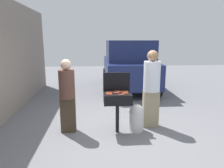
{
  "coord_description": "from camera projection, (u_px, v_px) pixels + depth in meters",
  "views": [
    {
      "loc": [
        -0.38,
        -4.31,
        2.02
      ],
      "look_at": [
        -0.01,
        0.43,
        1.0
      ],
      "focal_mm": 32.76,
      "sensor_mm": 36.0,
      "label": 1
    }
  ],
  "objects": [
    {
      "name": "hot_dog_7",
      "position": [
        109.0,
        94.0,
        4.27
      ],
      "size": [
        0.13,
        0.03,
        0.03
      ],
      "primitive_type": "cylinder",
      "rotation": [
        0.0,
        1.57,
        -0.07
      ],
      "color": "#B74C33",
      "rests_on": "bbq_grill"
    },
    {
      "name": "person_left",
      "position": [
        67.0,
        93.0,
        4.46
      ],
      "size": [
        0.34,
        0.34,
        1.63
      ],
      "rotation": [
        0.0,
        0.0,
        -0.2
      ],
      "color": "#3F3323",
      "rests_on": "ground"
    },
    {
      "name": "hot_dog_9",
      "position": [
        121.0,
        95.0,
        4.25
      ],
      "size": [
        0.13,
        0.03,
        0.03
      ],
      "primitive_type": "cylinder",
      "rotation": [
        0.0,
        1.57,
        0.02
      ],
      "color": "#C6593D",
      "rests_on": "bbq_grill"
    },
    {
      "name": "hot_dog_0",
      "position": [
        125.0,
        94.0,
        4.34
      ],
      "size": [
        0.13,
        0.04,
        0.03
      ],
      "primitive_type": "cylinder",
      "rotation": [
        0.0,
        1.57,
        -0.09
      ],
      "color": "#AD4228",
      "rests_on": "bbq_grill"
    },
    {
      "name": "hot_dog_6",
      "position": [
        116.0,
        93.0,
        4.38
      ],
      "size": [
        0.13,
        0.04,
        0.03
      ],
      "primitive_type": "cylinder",
      "rotation": [
        0.0,
        1.57,
        -0.12
      ],
      "color": "#C6593D",
      "rests_on": "bbq_grill"
    },
    {
      "name": "hot_dog_3",
      "position": [
        109.0,
        93.0,
        4.39
      ],
      "size": [
        0.13,
        0.04,
        0.03
      ],
      "primitive_type": "cylinder",
      "rotation": [
        0.0,
        1.57,
        -0.11
      ],
      "color": "#AD4228",
      "rests_on": "bbq_grill"
    },
    {
      "name": "parked_minivan",
      "position": [
        128.0,
        64.0,
        8.69
      ],
      "size": [
        2.07,
        4.42,
        2.02
      ],
      "rotation": [
        0.0,
        0.0,
        3.13
      ],
      "color": "navy",
      "rests_on": "ground"
    },
    {
      "name": "bbq_grill",
      "position": [
        117.0,
        100.0,
        4.44
      ],
      "size": [
        0.6,
        0.44,
        0.9
      ],
      "color": "black",
      "rests_on": "ground"
    },
    {
      "name": "hot_dog_11",
      "position": [
        125.0,
        91.0,
        4.52
      ],
      "size": [
        0.13,
        0.04,
        0.03
      ],
      "primitive_type": "cylinder",
      "rotation": [
        0.0,
        1.57,
        0.07
      ],
      "color": "#AD4228",
      "rests_on": "bbq_grill"
    },
    {
      "name": "hot_dog_8",
      "position": [
        126.0,
        92.0,
        4.48
      ],
      "size": [
        0.13,
        0.03,
        0.03
      ],
      "primitive_type": "cylinder",
      "rotation": [
        0.0,
        1.57,
        -0.02
      ],
      "color": "#B74C33",
      "rests_on": "bbq_grill"
    },
    {
      "name": "hot_dog_10",
      "position": [
        125.0,
        93.0,
        4.37
      ],
      "size": [
        0.13,
        0.04,
        0.03
      ],
      "primitive_type": "cylinder",
      "rotation": [
        0.0,
        1.57,
        0.11
      ],
      "color": "#C6593D",
      "rests_on": "bbq_grill"
    },
    {
      "name": "hot_dog_12",
      "position": [
        119.0,
        92.0,
        4.5
      ],
      "size": [
        0.13,
        0.03,
        0.03
      ],
      "primitive_type": "cylinder",
      "rotation": [
        0.0,
        1.57,
        -0.06
      ],
      "color": "#B74C33",
      "rests_on": "bbq_grill"
    },
    {
      "name": "person_right",
      "position": [
        151.0,
        86.0,
        4.72
      ],
      "size": [
        0.38,
        0.38,
        1.81
      ],
      "rotation": [
        0.0,
        0.0,
        3.11
      ],
      "color": "gray",
      "rests_on": "ground"
    },
    {
      "name": "hot_dog_5",
      "position": [
        109.0,
        94.0,
        4.3
      ],
      "size": [
        0.13,
        0.03,
        0.03
      ],
      "primitive_type": "cylinder",
      "rotation": [
        0.0,
        1.57,
        0.05
      ],
      "color": "#AD4228",
      "rests_on": "bbq_grill"
    },
    {
      "name": "grill_lid_open",
      "position": [
        117.0,
        82.0,
        4.58
      ],
      "size": [
        0.6,
        0.05,
        0.42
      ],
      "primitive_type": "cube",
      "color": "black",
      "rests_on": "bbq_grill"
    },
    {
      "name": "ground_plane",
      "position": [
        114.0,
        131.0,
        4.66
      ],
      "size": [
        24.0,
        24.0,
        0.0
      ],
      "primitive_type": "plane",
      "color": "slate"
    },
    {
      "name": "hot_dog_4",
      "position": [
        110.0,
        92.0,
        4.47
      ],
      "size": [
        0.13,
        0.03,
        0.03
      ],
      "primitive_type": "cylinder",
      "rotation": [
        0.0,
        1.57,
        -0.05
      ],
      "color": "#AD4228",
      "rests_on": "bbq_grill"
    },
    {
      "name": "hot_dog_2",
      "position": [
        117.0,
        91.0,
        4.53
      ],
      "size": [
        0.13,
        0.04,
        0.03
      ],
      "primitive_type": "cylinder",
      "rotation": [
        0.0,
        1.57,
        0.08
      ],
      "color": "#B74C33",
      "rests_on": "bbq_grill"
    },
    {
      "name": "propane_tank",
      "position": [
        136.0,
        117.0,
        4.61
      ],
      "size": [
        0.32,
        0.32,
        0.62
      ],
      "color": "silver",
      "rests_on": "ground"
    },
    {
      "name": "hot_dog_1",
      "position": [
        120.0,
        92.0,
        4.45
      ],
      "size": [
        0.13,
        0.04,
        0.03
      ],
      "primitive_type": "cylinder",
      "rotation": [
        0.0,
        1.57,
        0.08
      ],
      "color": "#B74C33",
      "rests_on": "bbq_grill"
    }
  ]
}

